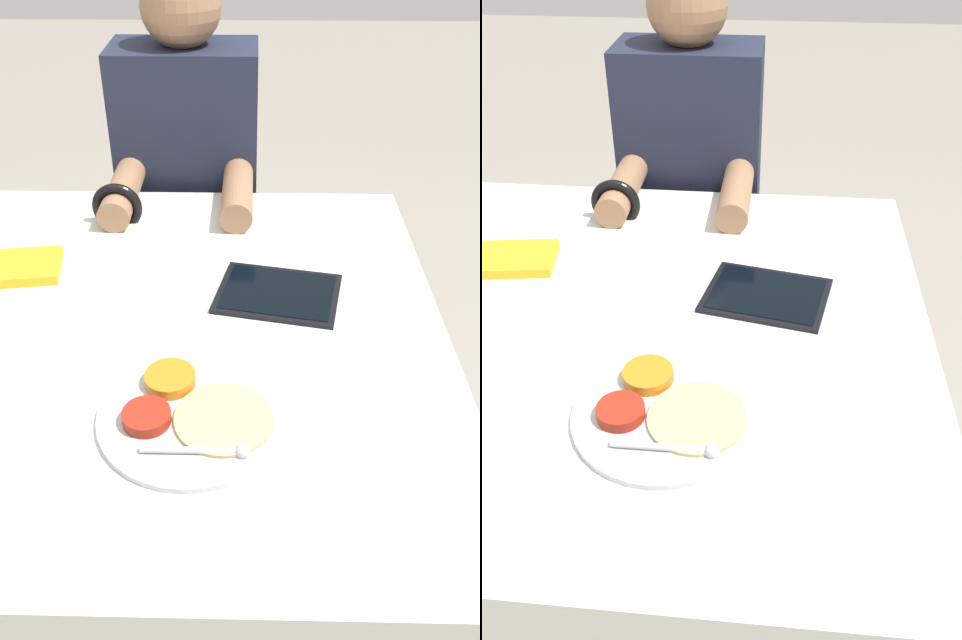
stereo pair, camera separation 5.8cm
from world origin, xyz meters
TOP-DOWN VIEW (x-y plane):
  - ground_plane at (0.00, 0.00)m, footprint 12.00×12.00m
  - dining_table at (0.00, 0.00)m, footprint 1.03×1.04m
  - thali_tray at (0.09, -0.22)m, footprint 0.27×0.27m
  - red_notebook at (-0.28, 0.16)m, footprint 0.18×0.14m
  - tablet_device at (0.23, 0.09)m, footprint 0.25×0.21m
  - person_diner at (0.01, 0.65)m, footprint 0.36×0.45m

SIDE VIEW (x-z plane):
  - ground_plane at x=0.00m, z-range 0.00..0.00m
  - dining_table at x=0.00m, z-range 0.00..0.72m
  - person_diner at x=0.01m, z-range -0.03..1.16m
  - tablet_device at x=0.23m, z-range 0.72..0.73m
  - red_notebook at x=-0.28m, z-range 0.72..0.74m
  - thali_tray at x=0.09m, z-range 0.72..0.74m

